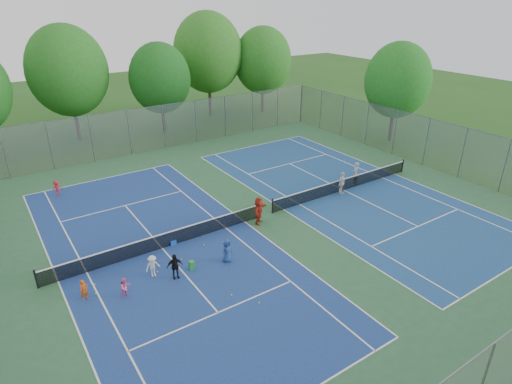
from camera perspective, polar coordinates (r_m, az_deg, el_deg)
ground at (r=27.52m, az=1.16°, el=-3.19°), size 120.00×120.00×0.00m
court_pad at (r=27.52m, az=1.16°, el=-3.17°), size 32.00×32.00×0.01m
court_left at (r=24.71m, az=-12.39°, el=-7.35°), size 10.97×23.77×0.01m
court_right at (r=31.65m, az=11.62°, el=0.24°), size 10.97×23.77×0.01m
net_left at (r=24.49m, az=-12.49°, el=-6.48°), size 12.87×0.10×0.91m
net_right at (r=31.47m, az=11.69°, el=0.96°), size 12.87×0.10×0.91m
fence_north at (r=40.01m, az=-12.17°, el=8.48°), size 32.00×0.10×4.00m
fence_east at (r=37.58m, az=21.76°, el=6.18°), size 0.10×32.00×4.00m
tree_nl at (r=44.05m, az=-23.83°, el=14.55°), size 7.20×7.20×10.69m
tree_nc at (r=44.51m, az=-12.69°, el=14.58°), size 6.00×6.00×8.85m
tree_nr at (r=49.85m, az=-6.44°, el=17.99°), size 7.60×7.60×11.42m
tree_ne at (r=51.37m, az=0.91°, el=17.13°), size 6.60×6.60×9.77m
tree_side_e at (r=42.51m, az=18.38°, el=13.95°), size 6.00×6.00×9.20m
ball_crate at (r=24.92m, az=-11.03°, el=-6.58°), size 0.36×0.36×0.29m
ball_hopper at (r=22.63m, az=-8.57°, el=-9.64°), size 0.27×0.27×0.48m
student_a at (r=21.77m, az=-21.94°, el=-12.02°), size 0.45×0.37×1.08m
student_b at (r=21.33m, az=-17.03°, el=-12.05°), size 0.59×0.51×1.06m
student_c at (r=22.34m, az=-13.61°, el=-9.55°), size 0.78×0.48×1.17m
student_d at (r=21.89m, az=-10.78°, el=-9.71°), size 0.86×0.48×1.38m
student_e at (r=22.79m, az=-3.90°, el=-7.82°), size 0.74×0.57×1.34m
student_f at (r=26.24m, az=0.37°, el=-2.51°), size 1.61×1.38×1.75m
child_far_baseline at (r=33.18m, az=-25.02°, el=0.50°), size 0.74×0.45×1.10m
instructor at (r=32.46m, az=13.09°, el=2.41°), size 0.76×0.64×1.78m
teen_court_b at (r=30.72m, az=11.36°, el=1.16°), size 1.06×0.77×1.67m
tennis_ball_0 at (r=24.73m, az=-4.36°, el=-6.69°), size 0.07×0.07×0.07m
tennis_ball_1 at (r=20.80m, az=-3.30°, el=-13.60°), size 0.07×0.07×0.07m
tennis_ball_2 at (r=24.55m, az=-6.94°, el=-7.07°), size 0.07×0.07×0.07m
tennis_ball_3 at (r=22.21m, az=-20.57°, el=-12.58°), size 0.07×0.07×0.07m
tennis_ball_4 at (r=23.53m, az=-9.93°, el=-8.87°), size 0.07×0.07×0.07m
tennis_ball_5 at (r=22.82m, az=-13.00°, el=-10.36°), size 0.07×0.07×0.07m
tennis_ball_6 at (r=22.83m, az=-20.72°, el=-11.48°), size 0.07×0.07×0.07m
tennis_ball_7 at (r=22.51m, az=-13.27°, el=-10.93°), size 0.07×0.07×0.07m
tennis_ball_8 at (r=19.04m, az=-16.98°, el=-19.28°), size 0.07×0.07×0.07m
tennis_ball_9 at (r=20.34m, az=0.42°, el=-14.60°), size 0.07×0.07×0.07m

